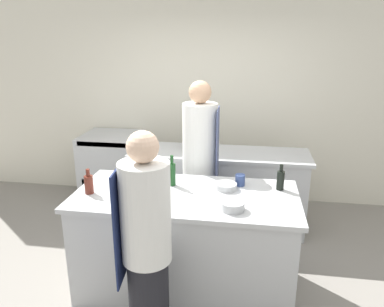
# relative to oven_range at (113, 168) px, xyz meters

# --- Properties ---
(ground_plane) EXTENTS (16.00, 16.00, 0.00)m
(ground_plane) POSITION_rel_oven_range_xyz_m (1.32, -1.73, -0.47)
(ground_plane) COLOR gray
(wall_back) EXTENTS (8.00, 0.06, 2.80)m
(wall_back) POSITION_rel_oven_range_xyz_m (1.32, 0.40, 0.93)
(wall_back) COLOR silver
(wall_back) RESTS_ON ground_plane
(prep_counter) EXTENTS (1.91, 0.91, 0.93)m
(prep_counter) POSITION_rel_oven_range_xyz_m (1.32, -1.73, -0.01)
(prep_counter) COLOR #B7BABC
(prep_counter) RESTS_ON ground_plane
(pass_counter) EXTENTS (2.07, 0.63, 0.93)m
(pass_counter) POSITION_rel_oven_range_xyz_m (1.50, -0.49, -0.01)
(pass_counter) COLOR #B7BABC
(pass_counter) RESTS_ON ground_plane
(oven_range) EXTENTS (0.76, 0.70, 0.95)m
(oven_range) POSITION_rel_oven_range_xyz_m (0.00, 0.00, 0.00)
(oven_range) COLOR #B7BABC
(oven_range) RESTS_ON ground_plane
(chef_at_prep_near) EXTENTS (0.36, 0.34, 1.66)m
(chef_at_prep_near) POSITION_rel_oven_range_xyz_m (1.18, -2.48, 0.36)
(chef_at_prep_near) COLOR black
(chef_at_prep_near) RESTS_ON ground_plane
(chef_at_stove) EXTENTS (0.37, 0.35, 1.80)m
(chef_at_stove) POSITION_rel_oven_range_xyz_m (1.34, -0.99, 0.44)
(chef_at_stove) COLOR black
(chef_at_stove) RESTS_ON ground_plane
(bottle_olive_oil) EXTENTS (0.07, 0.07, 0.22)m
(bottle_olive_oil) POSITION_rel_oven_range_xyz_m (0.50, -1.84, 0.54)
(bottle_olive_oil) COLOR #5B2319
(bottle_olive_oil) RESTS_ON prep_counter
(bottle_vinegar) EXTENTS (0.07, 0.07, 0.23)m
(bottle_vinegar) POSITION_rel_oven_range_xyz_m (2.11, -1.51, 0.55)
(bottle_vinegar) COLOR black
(bottle_vinegar) RESTS_ON prep_counter
(bottle_wine) EXTENTS (0.08, 0.08, 0.25)m
(bottle_wine) POSITION_rel_oven_range_xyz_m (0.73, -1.35, 0.55)
(bottle_wine) COLOR silver
(bottle_wine) RESTS_ON prep_counter
(bottle_cooking_oil) EXTENTS (0.06, 0.06, 0.28)m
(bottle_cooking_oil) POSITION_rel_oven_range_xyz_m (1.16, -1.55, 0.57)
(bottle_cooking_oil) COLOR #19471E
(bottle_cooking_oil) RESTS_ON prep_counter
(bowl_mixing_large) EXTENTS (0.19, 0.19, 0.07)m
(bowl_mixing_large) POSITION_rel_oven_range_xyz_m (1.73, -1.97, 0.49)
(bowl_mixing_large) COLOR #B7BABC
(bowl_mixing_large) RESTS_ON prep_counter
(bowl_prep_small) EXTENTS (0.19, 0.19, 0.05)m
(bowl_prep_small) POSITION_rel_oven_range_xyz_m (1.65, -1.57, 0.48)
(bowl_prep_small) COLOR #B7BABC
(bowl_prep_small) RESTS_ON prep_counter
(bowl_ceramic_blue) EXTENTS (0.20, 0.20, 0.09)m
(bowl_ceramic_blue) POSITION_rel_oven_range_xyz_m (0.79, -1.52, 0.50)
(bowl_ceramic_blue) COLOR white
(bowl_ceramic_blue) RESTS_ON prep_counter
(cup) EXTENTS (0.09, 0.09, 0.10)m
(cup) POSITION_rel_oven_range_xyz_m (1.77, -1.47, 0.51)
(cup) COLOR #33477F
(cup) RESTS_ON prep_counter
(cutting_board) EXTENTS (0.28, 0.19, 0.01)m
(cutting_board) POSITION_rel_oven_range_xyz_m (0.94, -1.79, 0.46)
(cutting_board) COLOR olive
(cutting_board) RESTS_ON prep_counter
(stockpot) EXTENTS (0.32, 0.32, 0.22)m
(stockpot) POSITION_rel_oven_range_xyz_m (1.23, -0.45, 0.56)
(stockpot) COLOR #B7BABC
(stockpot) RESTS_ON pass_counter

